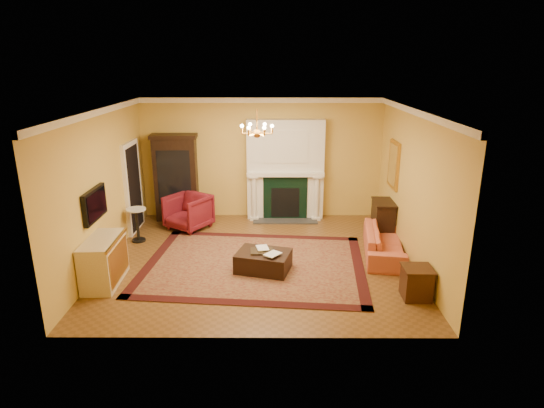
{
  "coord_description": "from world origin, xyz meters",
  "views": [
    {
      "loc": [
        0.32,
        -8.45,
        3.84
      ],
      "look_at": [
        0.28,
        0.3,
        1.08
      ],
      "focal_mm": 30.0,
      "sensor_mm": 36.0,
      "label": 1
    }
  ],
  "objects_px": {
    "end_table": "(416,283)",
    "leather_ottoman": "(263,261)",
    "china_cabinet": "(176,179)",
    "coral_sofa": "(384,238)",
    "console_table": "(383,220)",
    "wingback_armchair": "(188,210)",
    "commode": "(104,261)",
    "pedestal_table": "(137,222)"
  },
  "relations": [
    {
      "from": "wingback_armchair",
      "to": "leather_ottoman",
      "type": "xyz_separation_m",
      "value": [
        1.84,
        -2.31,
        -0.26
      ]
    },
    {
      "from": "china_cabinet",
      "to": "commode",
      "type": "distance_m",
      "value": 3.63
    },
    {
      "from": "commode",
      "to": "leather_ottoman",
      "type": "distance_m",
      "value": 2.9
    },
    {
      "from": "commode",
      "to": "leather_ottoman",
      "type": "bearing_deg",
      "value": 8.24
    },
    {
      "from": "coral_sofa",
      "to": "leather_ottoman",
      "type": "xyz_separation_m",
      "value": [
        -2.46,
        -0.74,
        -0.17
      ]
    },
    {
      "from": "wingback_armchair",
      "to": "console_table",
      "type": "xyz_separation_m",
      "value": [
        4.5,
        -0.54,
        -0.05
      ]
    },
    {
      "from": "pedestal_table",
      "to": "end_table",
      "type": "height_order",
      "value": "pedestal_table"
    },
    {
      "from": "wingback_armchair",
      "to": "console_table",
      "type": "bearing_deg",
      "value": 26.46
    },
    {
      "from": "leather_ottoman",
      "to": "end_table",
      "type": "bearing_deg",
      "value": -6.49
    },
    {
      "from": "pedestal_table",
      "to": "commode",
      "type": "xyz_separation_m",
      "value": [
        -0.03,
        -1.99,
        -0.02
      ]
    },
    {
      "from": "commode",
      "to": "leather_ottoman",
      "type": "height_order",
      "value": "commode"
    },
    {
      "from": "commode",
      "to": "console_table",
      "type": "xyz_separation_m",
      "value": [
        5.51,
        2.27,
        -0.02
      ]
    },
    {
      "from": "china_cabinet",
      "to": "console_table",
      "type": "height_order",
      "value": "china_cabinet"
    },
    {
      "from": "end_table",
      "to": "leather_ottoman",
      "type": "bearing_deg",
      "value": 158.5
    },
    {
      "from": "console_table",
      "to": "wingback_armchair",
      "type": "bearing_deg",
      "value": 175.8
    },
    {
      "from": "end_table",
      "to": "leather_ottoman",
      "type": "distance_m",
      "value": 2.8
    },
    {
      "from": "wingback_armchair",
      "to": "commode",
      "type": "xyz_separation_m",
      "value": [
        -1.01,
        -2.81,
        -0.03
      ]
    },
    {
      "from": "commode",
      "to": "end_table",
      "type": "xyz_separation_m",
      "value": [
        5.45,
        -0.52,
        -0.16
      ]
    },
    {
      "from": "china_cabinet",
      "to": "coral_sofa",
      "type": "distance_m",
      "value": 5.26
    },
    {
      "from": "coral_sofa",
      "to": "end_table",
      "type": "bearing_deg",
      "value": -167.07
    },
    {
      "from": "pedestal_table",
      "to": "commode",
      "type": "distance_m",
      "value": 1.99
    },
    {
      "from": "console_table",
      "to": "end_table",
      "type": "bearing_deg",
      "value": -88.62
    },
    {
      "from": "wingback_armchair",
      "to": "leather_ottoman",
      "type": "relative_size",
      "value": 0.93
    },
    {
      "from": "end_table",
      "to": "console_table",
      "type": "relative_size",
      "value": 0.65
    },
    {
      "from": "coral_sofa",
      "to": "console_table",
      "type": "xyz_separation_m",
      "value": [
        0.2,
        1.03,
        0.03
      ]
    },
    {
      "from": "china_cabinet",
      "to": "coral_sofa",
      "type": "height_order",
      "value": "china_cabinet"
    },
    {
      "from": "console_table",
      "to": "leather_ottoman",
      "type": "height_order",
      "value": "console_table"
    },
    {
      "from": "coral_sofa",
      "to": "end_table",
      "type": "relative_size",
      "value": 3.63
    },
    {
      "from": "coral_sofa",
      "to": "leather_ottoman",
      "type": "height_order",
      "value": "coral_sofa"
    },
    {
      "from": "wingback_armchair",
      "to": "pedestal_table",
      "type": "height_order",
      "value": "wingback_armchair"
    },
    {
      "from": "wingback_armchair",
      "to": "coral_sofa",
      "type": "distance_m",
      "value": 4.58
    },
    {
      "from": "wingback_armchair",
      "to": "coral_sofa",
      "type": "relative_size",
      "value": 0.48
    },
    {
      "from": "pedestal_table",
      "to": "console_table",
      "type": "bearing_deg",
      "value": 2.96
    },
    {
      "from": "china_cabinet",
      "to": "leather_ottoman",
      "type": "relative_size",
      "value": 2.1
    },
    {
      "from": "china_cabinet",
      "to": "leather_ottoman",
      "type": "height_order",
      "value": "china_cabinet"
    },
    {
      "from": "pedestal_table",
      "to": "wingback_armchair",
      "type": "bearing_deg",
      "value": 39.96
    },
    {
      "from": "commode",
      "to": "coral_sofa",
      "type": "height_order",
      "value": "commode"
    },
    {
      "from": "end_table",
      "to": "leather_ottoman",
      "type": "height_order",
      "value": "end_table"
    },
    {
      "from": "pedestal_table",
      "to": "coral_sofa",
      "type": "xyz_separation_m",
      "value": [
        5.28,
        -0.75,
        -0.07
      ]
    },
    {
      "from": "leather_ottoman",
      "to": "coral_sofa",
      "type": "bearing_deg",
      "value": 31.75
    },
    {
      "from": "wingback_armchair",
      "to": "commode",
      "type": "relative_size",
      "value": 0.8
    },
    {
      "from": "wingback_armchair",
      "to": "pedestal_table",
      "type": "bearing_deg",
      "value": -106.77
    }
  ]
}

